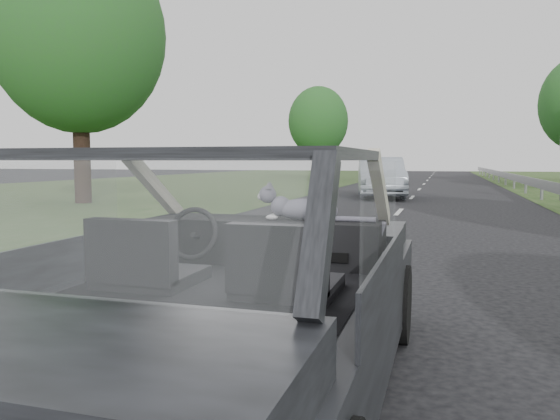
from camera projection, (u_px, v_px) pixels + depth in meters
The scene contains 10 objects.
ground at pixel (232, 399), 3.20m from camera, with size 140.00×140.00×0.00m, color black.
subject_car at pixel (231, 277), 3.13m from camera, with size 1.80×4.00×1.45m, color black.
dashboard at pixel (265, 241), 3.72m from camera, with size 1.58×0.45×0.30m, color black.
driver_seat at pixel (142, 256), 2.96m from camera, with size 0.50×0.72×0.42m, color black.
passenger_seat at pixel (283, 264), 2.73m from camera, with size 0.50×0.72×0.42m, color black.
steering_wheel at pixel (193, 234), 3.54m from camera, with size 0.36×0.36×0.04m, color black.
cat at pixel (305, 208), 3.59m from camera, with size 0.56×0.17×0.25m, color slate.
other_car at pixel (381, 177), 20.54m from camera, with size 1.82×4.61×1.52m, color #B1BBCB.
tree_5 at pixel (79, 73), 17.40m from camera, with size 5.49×5.49×8.31m, color #2C5C2B, non-canonical shape.
tree_6 at pixel (318, 135), 38.55m from camera, with size 4.22×4.22×6.39m, color #2C5C2B, non-canonical shape.
Camera 1 is at (1.16, -2.87, 1.40)m, focal length 35.00 mm.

